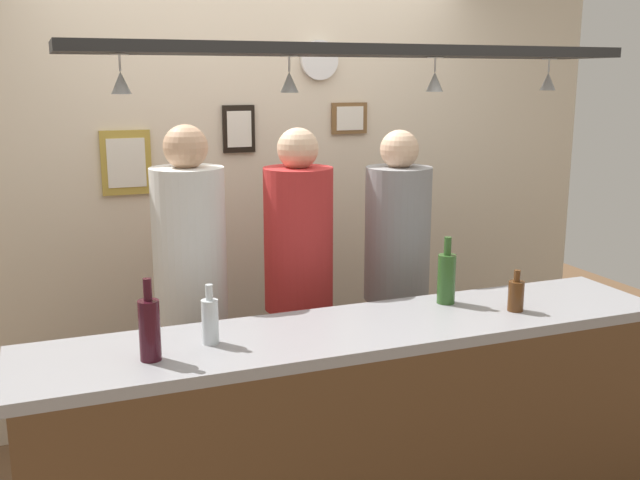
{
  "coord_description": "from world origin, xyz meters",
  "views": [
    {
      "loc": [
        -1.18,
        -2.92,
        1.94
      ],
      "look_at": [
        0.0,
        0.1,
        1.22
      ],
      "focal_mm": 41.21,
      "sensor_mm": 36.0,
      "label": 1
    }
  ],
  "objects_px": {
    "person_left_white_patterned_shirt": "(190,272)",
    "wall_clock": "(319,60)",
    "person_right_grey_shirt": "(397,259)",
    "bottle_wine_dark_red": "(150,328)",
    "person_middle_red_shirt": "(299,265)",
    "bottle_soda_clear": "(210,320)",
    "bottle_beer_brown_stubby": "(516,295)",
    "bottle_champagne_green": "(446,277)",
    "picture_frame_crest": "(239,129)",
    "picture_frame_upper_small": "(349,118)",
    "picture_frame_caricature": "(126,163)"
  },
  "relations": [
    {
      "from": "person_right_grey_shirt",
      "to": "bottle_champagne_green",
      "type": "height_order",
      "value": "person_right_grey_shirt"
    },
    {
      "from": "bottle_soda_clear",
      "to": "person_right_grey_shirt",
      "type": "bearing_deg",
      "value": 31.9
    },
    {
      "from": "person_middle_red_shirt",
      "to": "picture_frame_crest",
      "type": "relative_size",
      "value": 6.56
    },
    {
      "from": "bottle_wine_dark_red",
      "to": "picture_frame_upper_small",
      "type": "distance_m",
      "value": 2.13
    },
    {
      "from": "person_right_grey_shirt",
      "to": "bottle_wine_dark_red",
      "type": "height_order",
      "value": "person_right_grey_shirt"
    },
    {
      "from": "person_left_white_patterned_shirt",
      "to": "person_right_grey_shirt",
      "type": "relative_size",
      "value": 1.03
    },
    {
      "from": "bottle_wine_dark_red",
      "to": "bottle_soda_clear",
      "type": "xyz_separation_m",
      "value": [
        0.24,
        0.09,
        -0.03
      ]
    },
    {
      "from": "person_left_white_patterned_shirt",
      "to": "picture_frame_crest",
      "type": "relative_size",
      "value": 6.67
    },
    {
      "from": "bottle_soda_clear",
      "to": "picture_frame_crest",
      "type": "distance_m",
      "value": 1.59
    },
    {
      "from": "person_middle_red_shirt",
      "to": "wall_clock",
      "type": "xyz_separation_m",
      "value": [
        0.36,
        0.66,
        1.0
      ]
    },
    {
      "from": "person_middle_red_shirt",
      "to": "bottle_wine_dark_red",
      "type": "distance_m",
      "value": 1.17
    },
    {
      "from": "bottle_wine_dark_red",
      "to": "bottle_champagne_green",
      "type": "xyz_separation_m",
      "value": [
        1.33,
        0.2,
        0.0
      ]
    },
    {
      "from": "bottle_wine_dark_red",
      "to": "bottle_soda_clear",
      "type": "distance_m",
      "value": 0.25
    },
    {
      "from": "person_middle_red_shirt",
      "to": "picture_frame_caricature",
      "type": "distance_m",
      "value": 1.09
    },
    {
      "from": "person_left_white_patterned_shirt",
      "to": "bottle_champagne_green",
      "type": "bearing_deg",
      "value": -30.61
    },
    {
      "from": "person_middle_red_shirt",
      "to": "bottle_wine_dark_red",
      "type": "relative_size",
      "value": 5.69
    },
    {
      "from": "person_left_white_patterned_shirt",
      "to": "wall_clock",
      "type": "bearing_deg",
      "value": 36.05
    },
    {
      "from": "bottle_beer_brown_stubby",
      "to": "wall_clock",
      "type": "xyz_separation_m",
      "value": [
        -0.33,
        1.47,
        1.0
      ]
    },
    {
      "from": "picture_frame_crest",
      "to": "wall_clock",
      "type": "bearing_deg",
      "value": -0.75
    },
    {
      "from": "person_right_grey_shirt",
      "to": "picture_frame_caricature",
      "type": "relative_size",
      "value": 4.95
    },
    {
      "from": "wall_clock",
      "to": "person_right_grey_shirt",
      "type": "bearing_deg",
      "value": -74.86
    },
    {
      "from": "bottle_soda_clear",
      "to": "bottle_champagne_green",
      "type": "relative_size",
      "value": 0.77
    },
    {
      "from": "picture_frame_caricature",
      "to": "wall_clock",
      "type": "relative_size",
      "value": 1.55
    },
    {
      "from": "bottle_wine_dark_red",
      "to": "picture_frame_crest",
      "type": "xyz_separation_m",
      "value": [
        0.74,
        1.47,
        0.58
      ]
    },
    {
      "from": "person_left_white_patterned_shirt",
      "to": "wall_clock",
      "type": "relative_size",
      "value": 7.88
    },
    {
      "from": "bottle_wine_dark_red",
      "to": "picture_frame_crest",
      "type": "bearing_deg",
      "value": 63.36
    },
    {
      "from": "bottle_beer_brown_stubby",
      "to": "bottle_wine_dark_red",
      "type": "bearing_deg",
      "value": 179.93
    },
    {
      "from": "bottle_beer_brown_stubby",
      "to": "picture_frame_caricature",
      "type": "xyz_separation_m",
      "value": [
        -1.43,
        1.47,
        0.47
      ]
    },
    {
      "from": "picture_frame_caricature",
      "to": "picture_frame_upper_small",
      "type": "relative_size",
      "value": 1.55
    },
    {
      "from": "person_middle_red_shirt",
      "to": "picture_frame_upper_small",
      "type": "height_order",
      "value": "picture_frame_upper_small"
    },
    {
      "from": "person_middle_red_shirt",
      "to": "bottle_champagne_green",
      "type": "bearing_deg",
      "value": -51.59
    },
    {
      "from": "bottle_wine_dark_red",
      "to": "bottle_beer_brown_stubby",
      "type": "bearing_deg",
      "value": -0.07
    },
    {
      "from": "person_right_grey_shirt",
      "to": "picture_frame_crest",
      "type": "xyz_separation_m",
      "value": [
        -0.65,
        0.66,
        0.64
      ]
    },
    {
      "from": "person_left_white_patterned_shirt",
      "to": "wall_clock",
      "type": "distance_m",
      "value": 1.49
    },
    {
      "from": "bottle_beer_brown_stubby",
      "to": "bottle_champagne_green",
      "type": "relative_size",
      "value": 0.6
    },
    {
      "from": "bottle_wine_dark_red",
      "to": "picture_frame_caricature",
      "type": "distance_m",
      "value": 1.54
    },
    {
      "from": "bottle_wine_dark_red",
      "to": "wall_clock",
      "type": "bearing_deg",
      "value": 50.35
    },
    {
      "from": "picture_frame_caricature",
      "to": "picture_frame_crest",
      "type": "relative_size",
      "value": 1.31
    },
    {
      "from": "bottle_beer_brown_stubby",
      "to": "bottle_champagne_green",
      "type": "bearing_deg",
      "value": 136.97
    },
    {
      "from": "picture_frame_upper_small",
      "to": "wall_clock",
      "type": "distance_m",
      "value": 0.38
    },
    {
      "from": "bottle_soda_clear",
      "to": "wall_clock",
      "type": "distance_m",
      "value": 1.95
    },
    {
      "from": "bottle_beer_brown_stubby",
      "to": "bottle_soda_clear",
      "type": "xyz_separation_m",
      "value": [
        -1.31,
        0.09,
        0.02
      ]
    },
    {
      "from": "bottle_champagne_green",
      "to": "bottle_beer_brown_stubby",
      "type": "bearing_deg",
      "value": -43.03
    },
    {
      "from": "bottle_soda_clear",
      "to": "picture_frame_upper_small",
      "type": "distance_m",
      "value": 1.93
    },
    {
      "from": "bottle_soda_clear",
      "to": "wall_clock",
      "type": "bearing_deg",
      "value": 54.64
    },
    {
      "from": "person_middle_red_shirt",
      "to": "bottle_champagne_green",
      "type": "xyz_separation_m",
      "value": [
        0.48,
        -0.6,
        0.05
      ]
    },
    {
      "from": "person_right_grey_shirt",
      "to": "picture_frame_upper_small",
      "type": "xyz_separation_m",
      "value": [
        0.01,
        0.66,
        0.69
      ]
    },
    {
      "from": "bottle_beer_brown_stubby",
      "to": "picture_frame_crest",
      "type": "xyz_separation_m",
      "value": [
        -0.81,
        1.47,
        0.63
      ]
    },
    {
      "from": "bottle_champagne_green",
      "to": "picture_frame_caricature",
      "type": "xyz_separation_m",
      "value": [
        -1.21,
        1.27,
        0.42
      ]
    },
    {
      "from": "picture_frame_crest",
      "to": "bottle_beer_brown_stubby",
      "type": "bearing_deg",
      "value": -61.2
    }
  ]
}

